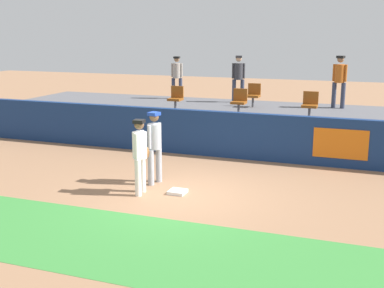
{
  "coord_description": "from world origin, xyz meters",
  "views": [
    {
      "loc": [
        4.24,
        -10.46,
        3.79
      ],
      "look_at": [
        -0.05,
        1.15,
        1.0
      ],
      "focal_mm": 46.99,
      "sensor_mm": 36.0,
      "label": 1
    }
  ],
  "objects": [
    {
      "name": "spectator_hooded",
      "position": [
        -0.77,
        8.19,
        2.14
      ],
      "size": [
        0.48,
        0.41,
        1.78
      ],
      "rotation": [
        0.0,
        0.0,
        3.4
      ],
      "color": "#33384C",
      "rests_on": "bleacher_platform"
    },
    {
      "name": "seat_front_right",
      "position": [
        2.3,
        5.41,
        1.58
      ],
      "size": [
        0.47,
        0.44,
        0.84
      ],
      "color": "#4C4C51",
      "rests_on": "bleacher_platform"
    },
    {
      "name": "ground_plane",
      "position": [
        0.0,
        0.0,
        0.0
      ],
      "size": [
        60.0,
        60.0,
        0.0
      ],
      "primitive_type": "plane",
      "color": "#936B4C"
    },
    {
      "name": "first_base",
      "position": [
        -0.05,
        0.15,
        0.04
      ],
      "size": [
        0.4,
        0.4,
        0.08
      ],
      "primitive_type": "cube",
      "color": "white",
      "rests_on": "ground_plane"
    },
    {
      "name": "player_fielder_home",
      "position": [
        -0.86,
        -0.17,
        1.03
      ],
      "size": [
        0.38,
        0.57,
        1.79
      ],
      "rotation": [
        0.0,
        0.0,
        -1.45
      ],
      "color": "white",
      "rests_on": "ground_plane"
    },
    {
      "name": "seat_front_left",
      "position": [
        -2.21,
        5.41,
        1.58
      ],
      "size": [
        0.44,
        0.44,
        0.84
      ],
      "color": "#4C4C51",
      "rests_on": "bleacher_platform"
    },
    {
      "name": "seat_front_center",
      "position": [
        0.02,
        5.41,
        1.58
      ],
      "size": [
        0.46,
        0.44,
        0.84
      ],
      "color": "#4C4C51",
      "rests_on": "bleacher_platform"
    },
    {
      "name": "field_wall",
      "position": [
        0.02,
        3.97,
        0.7
      ],
      "size": [
        18.0,
        0.26,
        1.41
      ],
      "color": "navy",
      "rests_on": "ground_plane"
    },
    {
      "name": "bleacher_platform",
      "position": [
        0.0,
        6.54,
        0.55
      ],
      "size": [
        18.0,
        4.8,
        1.11
      ],
      "primitive_type": "cube",
      "color": "#59595E",
      "rests_on": "ground_plane"
    },
    {
      "name": "spectator_capped",
      "position": [
        -3.37,
        8.36,
        2.09
      ],
      "size": [
        0.47,
        0.36,
        1.69
      ],
      "rotation": [
        0.0,
        0.0,
        3.25
      ],
      "color": "#33384C",
      "rests_on": "bleacher_platform"
    },
    {
      "name": "spectator_casual",
      "position": [
        2.96,
        8.0,
        2.17
      ],
      "size": [
        0.5,
        0.43,
        1.84
      ],
      "rotation": [
        0.0,
        0.0,
        2.87
      ],
      "color": "#33384C",
      "rests_on": "bleacher_platform"
    },
    {
      "name": "seat_back_center",
      "position": [
        0.07,
        7.21,
        1.58
      ],
      "size": [
        0.46,
        0.44,
        0.84
      ],
      "color": "#4C4C51",
      "rests_on": "bleacher_platform"
    },
    {
      "name": "player_runner_visitor",
      "position": [
        -0.89,
        0.71,
        1.06
      ],
      "size": [
        0.42,
        0.5,
        1.83
      ],
      "rotation": [
        0.0,
        0.0,
        -1.8
      ],
      "color": "#9EA3AD",
      "rests_on": "ground_plane"
    },
    {
      "name": "grass_foreground_strip",
      "position": [
        0.0,
        -2.88,
        0.0
      ],
      "size": [
        18.0,
        2.8,
        0.01
      ],
      "primitive_type": "cube",
      "color": "#388438",
      "rests_on": "ground_plane"
    }
  ]
}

